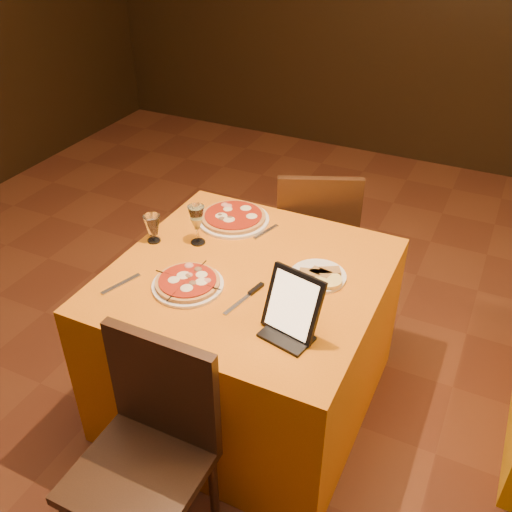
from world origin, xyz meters
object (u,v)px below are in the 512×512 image
at_px(main_table, 248,339).
at_px(water_glass, 153,229).
at_px(tablet, 293,304).
at_px(chair_main_near, 138,474).
at_px(chair_main_far, 314,237).
at_px(pizza_near, 188,284).
at_px(pizza_far, 233,218).
at_px(wine_glass, 197,225).

relative_size(main_table, water_glass, 8.46).
bearing_deg(tablet, chair_main_near, -105.07).
bearing_deg(chair_main_far, chair_main_near, 66.82).
height_order(pizza_near, pizza_far, same).
bearing_deg(main_table, water_glass, 175.82).
bearing_deg(wine_glass, chair_main_near, -72.27).
xyz_separation_m(chair_main_near, tablet, (0.30, 0.58, 0.41)).
distance_m(chair_main_far, pizza_far, 0.62).
distance_m(main_table, wine_glass, 0.57).
bearing_deg(pizza_near, water_glass, 144.40).
height_order(wine_glass, water_glass, wine_glass).
bearing_deg(main_table, pizza_near, -132.09).
distance_m(chair_main_near, pizza_near, 0.73).
bearing_deg(pizza_near, tablet, -6.94).
height_order(water_glass, tablet, tablet).
bearing_deg(main_table, wine_glass, 160.06).
bearing_deg(water_glass, chair_main_near, -60.66).
bearing_deg(pizza_near, chair_main_near, -74.99).
relative_size(chair_main_near, pizza_far, 2.66).
height_order(pizza_far, tablet, tablet).
bearing_deg(chair_main_far, wine_glass, 44.11).
bearing_deg(main_table, tablet, -39.21).
height_order(chair_main_near, chair_main_far, same).
bearing_deg(main_table, pizza_far, 125.29).
xyz_separation_m(chair_main_far, pizza_near, (-0.17, -1.02, 0.31)).
relative_size(chair_main_far, water_glass, 7.00).
distance_m(pizza_far, water_glass, 0.40).
relative_size(chair_main_far, wine_glass, 4.79).
bearing_deg(chair_main_near, main_table, 90.03).
bearing_deg(tablet, water_glass, 172.76).
relative_size(chair_main_near, chair_main_far, 1.00).
bearing_deg(pizza_near, pizza_far, 97.91).
bearing_deg(chair_main_near, pizza_far, 101.84).
bearing_deg(chair_main_near, wine_glass, 107.76).
relative_size(pizza_far, tablet, 1.40).
bearing_deg(water_glass, tablet, -19.73).
bearing_deg(pizza_far, chair_main_near, -78.19).
relative_size(pizza_near, tablet, 1.19).
relative_size(chair_main_near, wine_glass, 4.79).
bearing_deg(chair_main_far, main_table, 66.82).
bearing_deg(pizza_far, wine_glass, -102.65).
xyz_separation_m(pizza_near, tablet, (0.48, -0.06, 0.10)).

